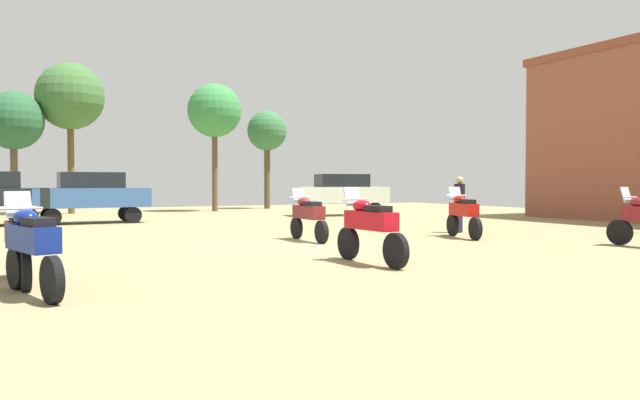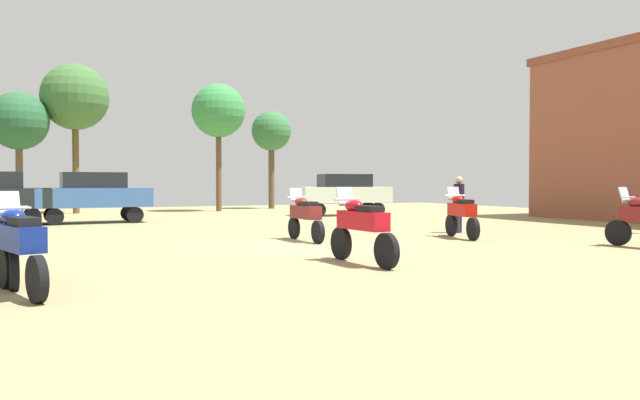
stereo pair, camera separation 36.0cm
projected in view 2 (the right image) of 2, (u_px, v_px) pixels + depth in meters
The scene contains 13 objects.
ground_plane at pixel (303, 245), 15.75m from camera, with size 44.00×52.00×0.02m.
motorcycle_1 at pixel (10, 238), 9.78m from camera, with size 0.62×2.17×1.45m.
motorcycle_3 at pixel (362, 226), 12.07m from camera, with size 0.62×2.32×1.51m.
motorcycle_4 at pixel (461, 213), 17.69m from camera, with size 0.76×2.09×1.48m.
motorcycle_6 at pixel (19, 244), 8.73m from camera, with size 0.79×2.11×1.48m.
motorcycle_8 at pixel (305, 215), 16.82m from camera, with size 0.62×2.21×1.44m.
car_1 at pixel (344, 191), 29.64m from camera, with size 4.57×2.59×2.00m.
car_2 at pixel (94, 193), 24.22m from camera, with size 4.34×1.89×2.00m.
person_1 at pixel (459, 200), 19.48m from camera, with size 0.46×0.46×1.80m.
tree_1 at pixel (271, 133), 37.46m from camera, with size 2.42×2.42×5.96m.
tree_2 at pixel (19, 122), 30.04m from camera, with size 2.83×2.83×6.03m.
tree_3 at pixel (218, 112), 34.09m from camera, with size 2.97×2.97×7.08m.
tree_5 at pixel (75, 98), 31.61m from camera, with size 3.40×3.40×7.71m.
Camera 2 is at (-6.44, -14.34, 1.63)m, focal length 34.46 mm.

